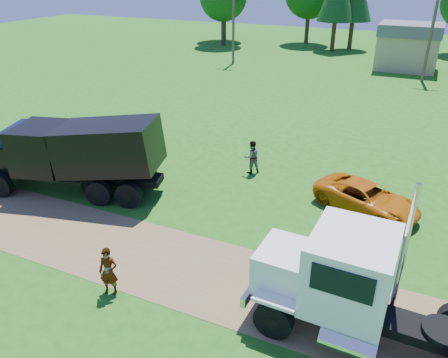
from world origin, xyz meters
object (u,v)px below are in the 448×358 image
at_px(orange_pickup, 367,198).
at_px(spectator_a, 109,272).
at_px(navy_truck, 46,156).
at_px(black_dump_truck, 78,152).
at_px(white_semi_tractor, 351,286).

distance_m(orange_pickup, spectator_a, 11.77).
bearing_deg(orange_pickup, spectator_a, 165.68).
distance_m(navy_truck, orange_pickup, 15.66).
height_order(black_dump_truck, navy_truck, black_dump_truck).
distance_m(white_semi_tractor, navy_truck, 16.15).
relative_size(black_dump_truck, orange_pickup, 1.89).
distance_m(black_dump_truck, orange_pickup, 13.70).
relative_size(black_dump_truck, navy_truck, 1.26).
xyz_separation_m(navy_truck, spectator_a, (8.03, -5.48, -0.67)).
xyz_separation_m(white_semi_tractor, spectator_a, (-7.64, -1.59, -0.84)).
bearing_deg(white_semi_tractor, orange_pickup, 96.07).
relative_size(orange_pickup, spectator_a, 2.67).
xyz_separation_m(white_semi_tractor, navy_truck, (-15.68, 3.89, -0.17)).
height_order(white_semi_tractor, black_dump_truck, white_semi_tractor).
xyz_separation_m(white_semi_tractor, black_dump_truck, (-13.62, 3.96, 0.37)).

